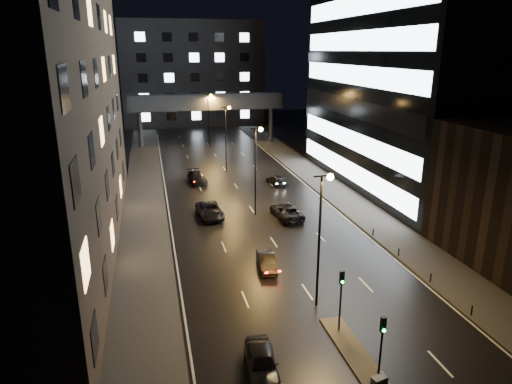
% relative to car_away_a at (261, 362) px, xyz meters
% --- Properties ---
extents(ground, '(160.00, 160.00, 0.00)m').
position_rel_car_away_a_xyz_m(ground, '(5.79, 38.35, -0.78)').
color(ground, black).
rests_on(ground, ground).
extents(sidewalk_left, '(5.00, 110.00, 0.15)m').
position_rel_car_away_a_xyz_m(sidewalk_left, '(-6.71, 33.35, -0.70)').
color(sidewalk_left, '#383533').
rests_on(sidewalk_left, ground).
extents(sidewalk_right, '(5.00, 110.00, 0.15)m').
position_rel_car_away_a_xyz_m(sidewalk_right, '(18.29, 33.35, -0.70)').
color(sidewalk_right, '#383533').
rests_on(sidewalk_right, ground).
extents(building_left, '(15.00, 48.00, 40.00)m').
position_rel_car_away_a_xyz_m(building_left, '(-16.71, 22.35, 19.22)').
color(building_left, '#2D2319').
rests_on(building_left, ground).
extents(building_right_glass, '(20.00, 36.00, 45.00)m').
position_rel_car_away_a_xyz_m(building_right_glass, '(30.79, 34.35, 21.72)').
color(building_right_glass, black).
rests_on(building_right_glass, ground).
extents(building_far, '(34.00, 14.00, 25.00)m').
position_rel_car_away_a_xyz_m(building_far, '(5.79, 96.35, 11.72)').
color(building_far, '#333335').
rests_on(building_far, ground).
extents(skybridge, '(30.00, 3.00, 10.00)m').
position_rel_car_away_a_xyz_m(skybridge, '(5.79, 68.35, 7.56)').
color(skybridge, '#333335').
rests_on(skybridge, ground).
extents(median_island, '(1.60, 8.00, 0.15)m').
position_rel_car_away_a_xyz_m(median_island, '(6.09, 0.35, -0.70)').
color(median_island, '#383533').
rests_on(median_island, ground).
extents(traffic_signal_near, '(0.28, 0.34, 4.40)m').
position_rel_car_away_a_xyz_m(traffic_signal_near, '(6.09, 2.84, 2.31)').
color(traffic_signal_near, black).
rests_on(traffic_signal_near, median_island).
extents(traffic_signal_far, '(0.28, 0.34, 4.40)m').
position_rel_car_away_a_xyz_m(traffic_signal_far, '(6.09, -2.66, 2.31)').
color(traffic_signal_far, black).
rests_on(traffic_signal_far, median_island).
extents(bollard_row, '(0.12, 25.12, 0.90)m').
position_rel_car_away_a_xyz_m(bollard_row, '(15.99, 4.85, -0.33)').
color(bollard_row, black).
rests_on(bollard_row, ground).
extents(streetlight_near, '(1.45, 0.50, 10.15)m').
position_rel_car_away_a_xyz_m(streetlight_near, '(5.95, 6.35, 5.72)').
color(streetlight_near, black).
rests_on(streetlight_near, ground).
extents(streetlight_mid_a, '(1.45, 0.50, 10.15)m').
position_rel_car_away_a_xyz_m(streetlight_mid_a, '(5.95, 26.35, 5.72)').
color(streetlight_mid_a, black).
rests_on(streetlight_mid_a, ground).
extents(streetlight_mid_b, '(1.45, 0.50, 10.15)m').
position_rel_car_away_a_xyz_m(streetlight_mid_b, '(5.95, 46.35, 5.72)').
color(streetlight_mid_b, black).
rests_on(streetlight_mid_b, ground).
extents(streetlight_far, '(1.45, 0.50, 10.15)m').
position_rel_car_away_a_xyz_m(streetlight_far, '(5.95, 66.35, 5.72)').
color(streetlight_far, black).
rests_on(streetlight_far, ground).
extents(car_away_a, '(2.32, 4.74, 1.55)m').
position_rel_car_away_a_xyz_m(car_away_a, '(0.00, 0.00, 0.00)').
color(car_away_a, black).
rests_on(car_away_a, ground).
extents(car_away_b, '(1.83, 4.14, 1.32)m').
position_rel_car_away_a_xyz_m(car_away_b, '(3.67, 12.98, -0.12)').
color(car_away_b, black).
rests_on(car_away_b, ground).
extents(car_away_c, '(2.96, 5.75, 1.55)m').
position_rel_car_away_a_xyz_m(car_away_c, '(0.58, 26.90, -0.00)').
color(car_away_c, black).
rests_on(car_away_c, ground).
extents(car_away_d, '(2.76, 5.40, 1.50)m').
position_rel_car_away_a_xyz_m(car_away_d, '(0.69, 41.46, -0.03)').
color(car_away_d, black).
rests_on(car_away_d, ground).
extents(car_toward_a, '(3.00, 5.81, 1.57)m').
position_rel_car_away_a_xyz_m(car_toward_a, '(9.01, 24.70, 0.01)').
color(car_toward_a, black).
rests_on(car_toward_a, ground).
extents(car_toward_b, '(2.33, 4.59, 1.28)m').
position_rel_car_away_a_xyz_m(car_toward_b, '(11.55, 37.93, -0.14)').
color(car_toward_b, black).
rests_on(car_toward_b, ground).
extents(cone_a, '(0.47, 0.47, 0.46)m').
position_rel_car_away_a_xyz_m(cone_a, '(6.68, -1.92, -0.55)').
color(cone_a, orange).
rests_on(cone_a, ground).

